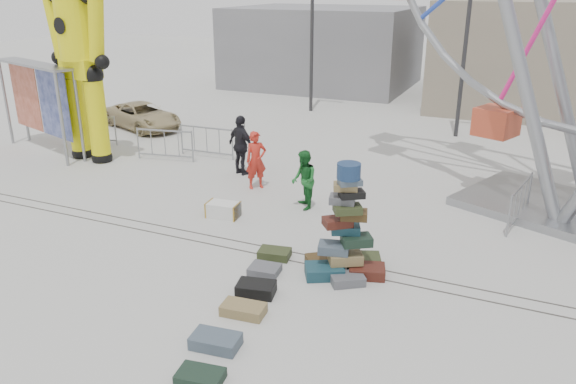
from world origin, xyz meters
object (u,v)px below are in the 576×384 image
at_px(steamer_trunk, 223,210).
at_px(suitcase_tower, 345,243).
at_px(barricade_wheel_front, 520,203).
at_px(barricade_dummy_a, 89,130).
at_px(pedestrian_black, 241,145).
at_px(parked_suv, 143,116).
at_px(pedestrian_green, 304,180).
at_px(lamp_post_left, 314,12).
at_px(banner_scaffold, 37,86).
at_px(barricade_dummy_c, 207,142).
at_px(lamp_post_right, 471,19).
at_px(barricade_dummy_b, 165,145).
at_px(crash_test_dummy, 79,53).
at_px(pedestrian_red, 256,160).

bearing_deg(steamer_trunk, suitcase_tower, -27.37).
height_order(steamer_trunk, barricade_wheel_front, barricade_wheel_front).
distance_m(barricade_dummy_a, pedestrian_black, 6.89).
relative_size(steamer_trunk, parked_suv, 0.22).
height_order(suitcase_tower, pedestrian_green, suitcase_tower).
xyz_separation_m(steamer_trunk, pedestrian_black, (-1.21, 3.28, 0.75)).
relative_size(suitcase_tower, barricade_wheel_front, 1.22).
height_order(lamp_post_left, suitcase_tower, lamp_post_left).
relative_size(suitcase_tower, banner_scaffold, 0.55).
bearing_deg(suitcase_tower, barricade_dummy_c, 114.67).
xyz_separation_m(barricade_wheel_front, pedestrian_black, (-8.26, 0.63, 0.40)).
bearing_deg(lamp_post_right, pedestrian_black, -126.77).
distance_m(lamp_post_right, barricade_wheel_front, 9.46).
bearing_deg(barricade_dummy_c, pedestrian_green, -33.86).
height_order(barricade_dummy_a, pedestrian_green, pedestrian_green).
distance_m(banner_scaffold, parked_suv, 4.74).
distance_m(lamp_post_left, barricade_dummy_b, 10.28).
bearing_deg(barricade_dummy_c, barricade_dummy_b, -142.44).
height_order(crash_test_dummy, barricade_wheel_front, crash_test_dummy).
bearing_deg(crash_test_dummy, lamp_post_right, 44.15).
bearing_deg(lamp_post_right, barricade_dummy_b, -139.98).
relative_size(lamp_post_left, parked_suv, 2.10).
bearing_deg(barricade_dummy_c, barricade_dummy_a, -177.22).
bearing_deg(banner_scaffold, barricade_wheel_front, 18.00).
xyz_separation_m(lamp_post_left, banner_scaffold, (-6.27, -10.23, -2.11)).
bearing_deg(lamp_post_left, pedestrian_red, -77.43).
height_order(barricade_dummy_a, parked_suv, barricade_dummy_a).
bearing_deg(banner_scaffold, lamp_post_left, 76.38).
bearing_deg(barricade_dummy_b, lamp_post_right, 29.44).
distance_m(crash_test_dummy, steamer_trunk, 7.96).
height_order(suitcase_tower, banner_scaffold, banner_scaffold).
xyz_separation_m(steamer_trunk, pedestrian_red, (-0.20, 2.33, 0.67)).
height_order(lamp_post_right, barricade_dummy_c, lamp_post_right).
height_order(pedestrian_black, parked_suv, pedestrian_black).
distance_m(lamp_post_right, banner_scaffold, 15.76).
bearing_deg(barricade_wheel_front, barricade_dummy_a, 95.96).
bearing_deg(barricade_dummy_a, steamer_trunk, -47.67).
bearing_deg(lamp_post_right, crash_test_dummy, -143.58).
distance_m(crash_test_dummy, barricade_dummy_c, 4.99).
height_order(suitcase_tower, barricade_wheel_front, suitcase_tower).
bearing_deg(pedestrian_green, barricade_dummy_b, -143.93).
distance_m(barricade_dummy_b, pedestrian_red, 4.26).
bearing_deg(lamp_post_right, pedestrian_green, -106.32).
height_order(barricade_dummy_b, pedestrian_black, pedestrian_black).
distance_m(lamp_post_right, parked_suv, 13.47).
height_order(lamp_post_right, steamer_trunk, lamp_post_right).
xyz_separation_m(barricade_dummy_b, barricade_dummy_c, (1.09, 0.91, 0.00)).
relative_size(barricade_dummy_a, pedestrian_black, 1.05).
bearing_deg(barricade_dummy_b, steamer_trunk, -49.86).
bearing_deg(parked_suv, steamer_trunk, -110.35).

